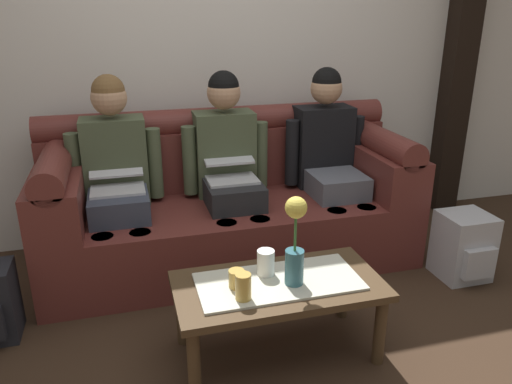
{
  "coord_description": "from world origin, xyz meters",
  "views": [
    {
      "loc": [
        -0.64,
        -1.78,
        1.58
      ],
      "look_at": [
        0.1,
        0.86,
        0.56
      ],
      "focal_mm": 34.8,
      "sensor_mm": 36.0,
      "label": 1
    }
  ],
  "objects_px": {
    "person_middle": "(228,163)",
    "person_right": "(329,155)",
    "couch": "(229,205)",
    "coffee_table": "(278,292)",
    "flower_vase": "(295,242)",
    "cup_near_right": "(237,279)",
    "person_left": "(116,172)",
    "cup_near_left": "(266,263)",
    "cup_far_center": "(243,287)",
    "backpack_right": "(464,247)"
  },
  "relations": [
    {
      "from": "couch",
      "to": "cup_far_center",
      "type": "bearing_deg",
      "value": -99.55
    },
    {
      "from": "person_left",
      "to": "cup_far_center",
      "type": "bearing_deg",
      "value": -66.77
    },
    {
      "from": "person_right",
      "to": "cup_near_left",
      "type": "bearing_deg",
      "value": -126.77
    },
    {
      "from": "person_left",
      "to": "cup_near_right",
      "type": "xyz_separation_m",
      "value": [
        0.49,
        -1.05,
        -0.22
      ]
    },
    {
      "from": "cup_near_left",
      "to": "cup_far_center",
      "type": "xyz_separation_m",
      "value": [
        -0.15,
        -0.18,
        -0.0
      ]
    },
    {
      "from": "flower_vase",
      "to": "person_left",
      "type": "bearing_deg",
      "value": 124.56
    },
    {
      "from": "person_middle",
      "to": "backpack_right",
      "type": "bearing_deg",
      "value": -26.26
    },
    {
      "from": "coffee_table",
      "to": "person_right",
      "type": "bearing_deg",
      "value": 56.67
    },
    {
      "from": "person_middle",
      "to": "person_right",
      "type": "xyz_separation_m",
      "value": [
        0.69,
        0.0,
        0.0
      ]
    },
    {
      "from": "coffee_table",
      "to": "cup_near_right",
      "type": "distance_m",
      "value": 0.22
    },
    {
      "from": "flower_vase",
      "to": "cup_near_right",
      "type": "distance_m",
      "value": 0.31
    },
    {
      "from": "person_left",
      "to": "flower_vase",
      "type": "bearing_deg",
      "value": -55.44
    },
    {
      "from": "cup_far_center",
      "to": "cup_near_left",
      "type": "bearing_deg",
      "value": 48.92
    },
    {
      "from": "couch",
      "to": "flower_vase",
      "type": "bearing_deg",
      "value": -86.84
    },
    {
      "from": "person_middle",
      "to": "backpack_right",
      "type": "height_order",
      "value": "person_middle"
    },
    {
      "from": "cup_near_right",
      "to": "cup_far_center",
      "type": "xyz_separation_m",
      "value": [
        0.01,
        -0.1,
        0.02
      ]
    },
    {
      "from": "couch",
      "to": "cup_near_right",
      "type": "bearing_deg",
      "value": -100.72
    },
    {
      "from": "cup_near_right",
      "to": "person_right",
      "type": "bearing_deg",
      "value": 49.78
    },
    {
      "from": "person_middle",
      "to": "coffee_table",
      "type": "xyz_separation_m",
      "value": [
        0.0,
        -1.05,
        -0.32
      ]
    },
    {
      "from": "flower_vase",
      "to": "cup_near_right",
      "type": "xyz_separation_m",
      "value": [
        -0.26,
        0.04,
        -0.17
      ]
    },
    {
      "from": "person_left",
      "to": "cup_near_left",
      "type": "bearing_deg",
      "value": -56.43
    },
    {
      "from": "person_right",
      "to": "backpack_right",
      "type": "bearing_deg",
      "value": -45.77
    },
    {
      "from": "person_left",
      "to": "coffee_table",
      "type": "distance_m",
      "value": 1.29
    },
    {
      "from": "flower_vase",
      "to": "backpack_right",
      "type": "xyz_separation_m",
      "value": [
        1.27,
        0.43,
        -0.4
      ]
    },
    {
      "from": "person_left",
      "to": "backpack_right",
      "type": "relative_size",
      "value": 2.96
    },
    {
      "from": "person_middle",
      "to": "flower_vase",
      "type": "relative_size",
      "value": 2.9
    },
    {
      "from": "flower_vase",
      "to": "cup_near_left",
      "type": "bearing_deg",
      "value": 132.29
    },
    {
      "from": "person_middle",
      "to": "cup_far_center",
      "type": "bearing_deg",
      "value": -99.58
    },
    {
      "from": "flower_vase",
      "to": "cup_far_center",
      "type": "distance_m",
      "value": 0.3
    },
    {
      "from": "person_middle",
      "to": "cup_far_center",
      "type": "relative_size",
      "value": 10.24
    },
    {
      "from": "coffee_table",
      "to": "flower_vase",
      "type": "distance_m",
      "value": 0.28
    },
    {
      "from": "person_right",
      "to": "cup_far_center",
      "type": "bearing_deg",
      "value": -127.46
    },
    {
      "from": "person_right",
      "to": "person_left",
      "type": "bearing_deg",
      "value": -179.98
    },
    {
      "from": "person_left",
      "to": "couch",
      "type": "bearing_deg",
      "value": 0.33
    },
    {
      "from": "couch",
      "to": "coffee_table",
      "type": "height_order",
      "value": "couch"
    },
    {
      "from": "person_left",
      "to": "cup_near_left",
      "type": "relative_size",
      "value": 9.9
    },
    {
      "from": "person_middle",
      "to": "cup_near_left",
      "type": "xyz_separation_m",
      "value": [
        -0.04,
        -0.98,
        -0.2
      ]
    },
    {
      "from": "couch",
      "to": "cup_far_center",
      "type": "xyz_separation_m",
      "value": [
        -0.19,
        -1.16,
        0.09
      ]
    },
    {
      "from": "person_middle",
      "to": "flower_vase",
      "type": "xyz_separation_m",
      "value": [
        0.06,
        -1.09,
        -0.05
      ]
    },
    {
      "from": "flower_vase",
      "to": "couch",
      "type": "bearing_deg",
      "value": 93.16
    },
    {
      "from": "person_right",
      "to": "coffee_table",
      "type": "distance_m",
      "value": 1.29
    },
    {
      "from": "coffee_table",
      "to": "cup_near_left",
      "type": "distance_m",
      "value": 0.15
    },
    {
      "from": "person_right",
      "to": "backpack_right",
      "type": "distance_m",
      "value": 1.02
    },
    {
      "from": "coffee_table",
      "to": "cup_near_left",
      "type": "height_order",
      "value": "cup_near_left"
    },
    {
      "from": "couch",
      "to": "flower_vase",
      "type": "xyz_separation_m",
      "value": [
        0.06,
        -1.09,
        0.24
      ]
    },
    {
      "from": "person_left",
      "to": "person_middle",
      "type": "xyz_separation_m",
      "value": [
        0.69,
        -0.0,
        0.0
      ]
    },
    {
      "from": "person_left",
      "to": "coffee_table",
      "type": "relative_size",
      "value": 1.26
    },
    {
      "from": "couch",
      "to": "person_right",
      "type": "height_order",
      "value": "person_right"
    },
    {
      "from": "cup_near_left",
      "to": "cup_far_center",
      "type": "height_order",
      "value": "cup_near_left"
    },
    {
      "from": "person_right",
      "to": "cup_near_right",
      "type": "relative_size",
      "value": 14.62
    }
  ]
}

